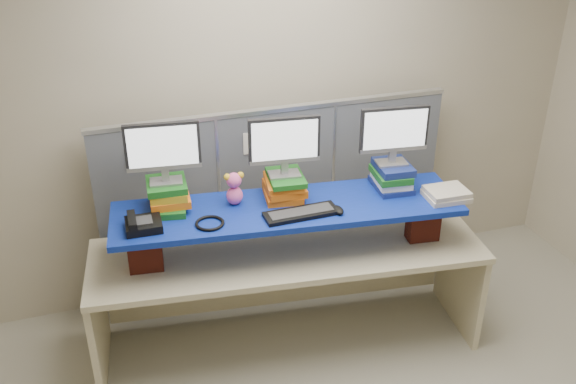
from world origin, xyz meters
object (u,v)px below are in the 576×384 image
object	(u,v)px
monitor_left	(163,149)
desk_phone	(142,224)
blue_board	(288,209)
monitor_center	(284,143)
keyboard	(301,213)
desk	(288,269)
monitor_right	(394,132)

from	to	relation	value
monitor_left	desk_phone	world-z (taller)	monitor_left
blue_board	monitor_center	world-z (taller)	monitor_center
keyboard	desk_phone	bearing A→B (deg)	170.23
monitor_left	monitor_center	distance (m)	0.74
blue_board	desk	bearing A→B (deg)	-72.42
monitor_center	keyboard	distance (m)	0.45
monitor_center	keyboard	world-z (taller)	monitor_center
monitor_left	desk_phone	distance (m)	0.46
monitor_center	desk_phone	distance (m)	0.99
desk	desk_phone	distance (m)	1.04
desk	monitor_right	size ratio (longest dim) A/B	5.88
desk_phone	monitor_right	bearing A→B (deg)	2.69
desk	monitor_center	bearing A→B (deg)	89.68
monitor_right	desk_phone	size ratio (longest dim) A/B	2.08
monitor_center	monitor_right	distance (m)	0.72
desk_phone	desk	bearing A→B (deg)	1.49
blue_board	monitor_right	bearing A→B (deg)	9.37
blue_board	desk_phone	distance (m)	0.91
desk	monitor_right	distance (m)	1.14
monitor_left	monitor_right	world-z (taller)	monitor_left
monitor_right	desk_phone	bearing A→B (deg)	-172.13
monitor_left	keyboard	bearing A→B (deg)	-17.31
monitor_center	monitor_right	size ratio (longest dim) A/B	1.00
blue_board	desk_phone	xyz separation A→B (m)	(-0.91, 0.00, 0.05)
desk	monitor_center	distance (m)	0.87
monitor_left	monitor_right	xyz separation A→B (m)	(1.45, -0.18, -0.01)
desk	monitor_left	size ratio (longest dim) A/B	5.88
monitor_left	keyboard	world-z (taller)	monitor_left
monitor_left	monitor_right	distance (m)	1.46
desk	monitor_left	xyz separation A→B (m)	(-0.72, 0.21, 0.89)
monitor_left	monitor_center	size ratio (longest dim) A/B	1.00
desk	monitor_right	world-z (taller)	monitor_right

